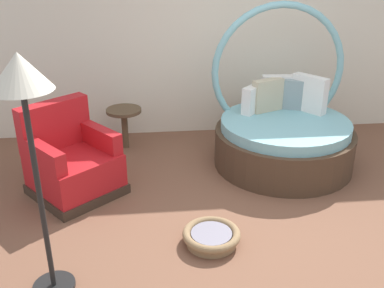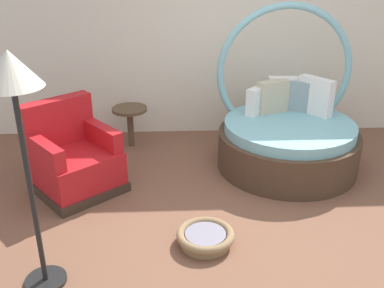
# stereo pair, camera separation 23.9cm
# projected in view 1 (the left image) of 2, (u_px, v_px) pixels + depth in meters

# --- Properties ---
(ground_plane) EXTENTS (8.00, 8.00, 0.02)m
(ground_plane) POSITION_uv_depth(u_px,v_px,m) (255.00, 228.00, 4.19)
(ground_plane) COLOR brown
(back_wall) EXTENTS (8.00, 0.12, 2.81)m
(back_wall) POSITION_uv_depth(u_px,v_px,m) (218.00, 28.00, 5.81)
(back_wall) COLOR silver
(back_wall) RESTS_ON ground_plane
(round_daybed) EXTENTS (1.61, 1.61, 1.82)m
(round_daybed) POSITION_uv_depth(u_px,v_px,m) (283.00, 132.00, 5.27)
(round_daybed) COLOR #473323
(round_daybed) RESTS_ON ground_plane
(red_armchair) EXTENTS (1.12, 1.12, 0.94)m
(red_armchair) POSITION_uv_depth(u_px,v_px,m) (71.00, 163.00, 4.65)
(red_armchair) COLOR #38281E
(red_armchair) RESTS_ON ground_plane
(pet_basket) EXTENTS (0.51, 0.51, 0.13)m
(pet_basket) POSITION_uv_depth(u_px,v_px,m) (211.00, 236.00, 3.93)
(pet_basket) COLOR #8E704C
(pet_basket) RESTS_ON ground_plane
(side_table) EXTENTS (0.44, 0.44, 0.52)m
(side_table) POSITION_uv_depth(u_px,v_px,m) (124.00, 116.00, 5.63)
(side_table) COLOR brown
(side_table) RESTS_ON ground_plane
(floor_lamp) EXTENTS (0.40, 0.40, 1.82)m
(floor_lamp) POSITION_uv_depth(u_px,v_px,m) (24.00, 97.00, 2.82)
(floor_lamp) COLOR black
(floor_lamp) RESTS_ON ground_plane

